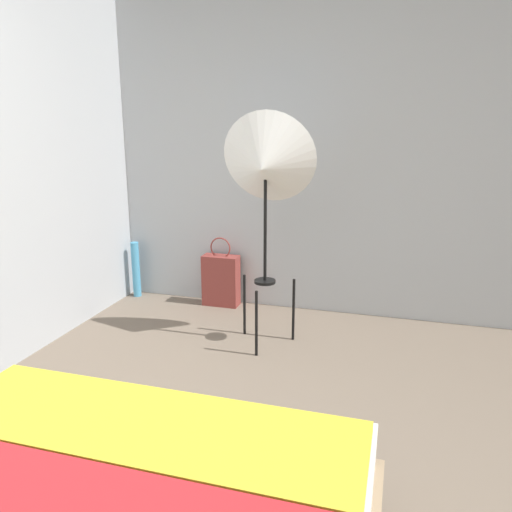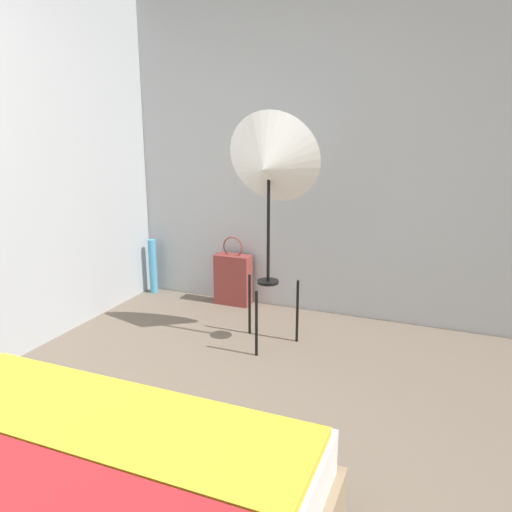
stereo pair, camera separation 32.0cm
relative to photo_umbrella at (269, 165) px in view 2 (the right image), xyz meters
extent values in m
cube|color=#B7BCC1|center=(0.16, 0.77, 0.04)|extent=(8.00, 0.05, 2.60)
cube|color=red|center=(0.04, -2.25, -0.80)|extent=(1.57, 0.47, 0.04)
cube|color=gold|center=(0.04, -1.78, -0.80)|extent=(1.57, 0.47, 0.04)
cylinder|color=black|center=(0.00, -0.21, -1.03)|extent=(0.02, 0.02, 0.46)
cylinder|color=black|center=(-0.18, 0.11, -1.03)|extent=(0.02, 0.02, 0.46)
cylinder|color=black|center=(0.18, 0.11, -1.03)|extent=(0.02, 0.02, 0.46)
cylinder|color=black|center=(0.00, 0.00, -0.80)|extent=(0.15, 0.15, 0.02)
cylinder|color=black|center=(0.00, 0.00, -0.39)|extent=(0.02, 0.02, 0.81)
cone|color=white|center=(0.00, 0.00, 0.01)|extent=(0.64, 0.40, 0.68)
cube|color=brown|center=(-0.56, 0.64, -1.04)|extent=(0.31, 0.14, 0.44)
torus|color=brown|center=(-0.56, 0.64, -0.75)|extent=(0.18, 0.01, 0.18)
cylinder|color=#4CA3D1|center=(-1.38, 0.64, -1.01)|extent=(0.07, 0.07, 0.50)
camera|label=1|loc=(0.86, -3.19, 0.27)|focal=35.00mm
camera|label=2|loc=(1.17, -3.08, 0.27)|focal=35.00mm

